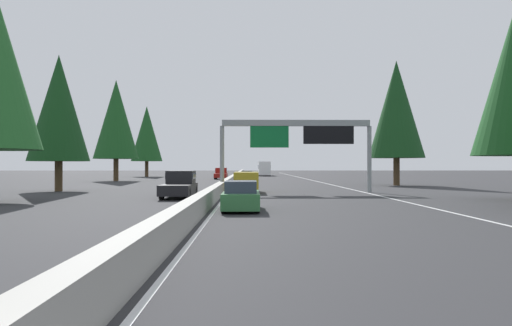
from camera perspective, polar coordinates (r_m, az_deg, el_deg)
name	(u,v)px	position (r m, az deg, el deg)	size (l,w,h in m)	color
ground_plane	(234,183)	(61.94, -2.63, -2.38)	(320.00, 320.00, 0.00)	#2D2D30
median_barrier	(236,176)	(81.92, -2.40, -1.56)	(180.00, 0.56, 0.90)	#9E9B93
shoulder_stripe_right	(313,180)	(72.54, 6.76, -2.07)	(160.00, 0.16, 0.01)	silver
shoulder_stripe_median	(238,180)	(71.93, -2.18, -2.09)	(160.00, 0.16, 0.01)	silver
sign_gantry_overhead	(298,135)	(40.11, 5.03, 3.36)	(0.50, 12.68, 6.03)	gray
sedan_far_right	(241,197)	(23.76, -1.80, -4.03)	(4.40, 1.80, 1.47)	#2D6B38
minivan_near_right	(246,181)	(39.62, -1.17, -2.16)	(5.00, 1.95, 1.69)	#AD931E
sedan_far_left	(247,176)	(71.05, -1.09, -1.56)	(4.40, 1.80, 1.47)	#AD931E
bus_mid_center	(264,168)	(106.47, 0.96, -0.60)	(11.50, 2.55, 3.10)	white
oncoming_near	(180,184)	(33.85, -9.06, -2.53)	(5.60, 2.00, 1.86)	black
oncoming_far	(221,174)	(80.05, -4.19, -1.26)	(5.60, 2.00, 1.86)	maroon
conifer_right_mid	(396,109)	(56.59, 16.38, 6.15)	(6.21, 6.21, 14.11)	#4C3823
conifer_left_near	(59,108)	(45.27, -22.43, 6.06)	(5.24, 5.24, 11.90)	#4C3823
conifer_left_mid	(116,119)	(72.80, -16.32, 5.00)	(6.48, 6.48, 14.72)	#4C3823
conifer_left_far	(147,134)	(99.84, -12.88, 3.41)	(6.30, 6.30, 14.32)	#4C3823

